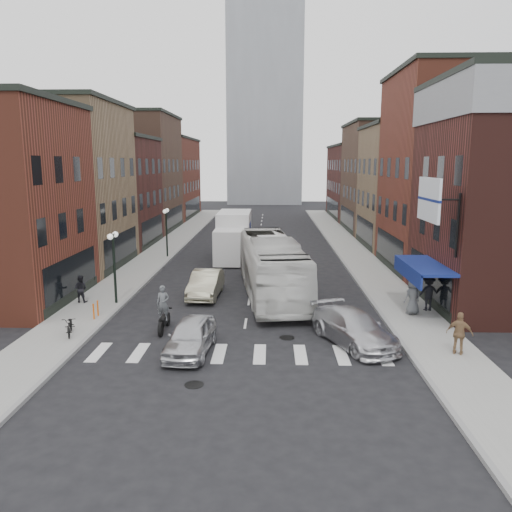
{
  "coord_description": "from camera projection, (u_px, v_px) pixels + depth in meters",
  "views": [
    {
      "loc": [
        1.23,
        -22.7,
        7.89
      ],
      "look_at": [
        0.39,
        5.4,
        2.59
      ],
      "focal_mm": 35.0,
      "sensor_mm": 36.0,
      "label": 1
    }
  ],
  "objects": [
    {
      "name": "bldg_right_far_a",
      "position": [
        392.0,
        178.0,
        56.6
      ],
      "size": [
        10.3,
        12.2,
        12.3
      ],
      "color": "brown",
      "rests_on": "ground"
    },
    {
      "name": "sedan_left_far",
      "position": [
        206.0,
        284.0,
        29.62
      ],
      "size": [
        1.81,
        4.72,
        1.53
      ],
      "primitive_type": "imported",
      "rotation": [
        0.0,
        0.0,
        -0.04
      ],
      "color": "beige",
      "rests_on": "ground"
    },
    {
      "name": "curb_car",
      "position": [
        354.0,
        328.0,
        21.86
      ],
      "size": [
        3.89,
        5.43,
        1.46
      ],
      "primitive_type": "imported",
      "rotation": [
        0.0,
        0.0,
        0.41
      ],
      "color": "silver",
      "rests_on": "ground"
    },
    {
      "name": "parked_bicycle",
      "position": [
        70.0,
        325.0,
        22.66
      ],
      "size": [
        1.07,
        1.78,
        0.88
      ],
      "primitive_type": "imported",
      "rotation": [
        0.0,
        0.0,
        0.31
      ],
      "color": "black",
      "rests_on": "sidewalk_left"
    },
    {
      "name": "sidewalk_right",
      "position": [
        351.0,
        250.0,
        45.14
      ],
      "size": [
        3.0,
        74.0,
        0.15
      ],
      "primitive_type": "cube",
      "color": "gray",
      "rests_on": "ground"
    },
    {
      "name": "distant_tower",
      "position": [
        265.0,
        72.0,
        95.78
      ],
      "size": [
        14.0,
        14.0,
        50.0
      ],
      "primitive_type": "cube",
      "color": "#9399A0",
      "rests_on": "ground"
    },
    {
      "name": "ped_right_b",
      "position": [
        460.0,
        333.0,
        20.27
      ],
      "size": [
        1.16,
        0.91,
        1.77
      ],
      "primitive_type": "imported",
      "rotation": [
        0.0,
        0.0,
        2.71
      ],
      "color": "olive",
      "rests_on": "sidewalk_right"
    },
    {
      "name": "sidewalk_left",
      "position": [
        164.0,
        249.0,
        45.64
      ],
      "size": [
        3.0,
        74.0,
        0.15
      ],
      "primitive_type": "cube",
      "color": "gray",
      "rests_on": "ground"
    },
    {
      "name": "transit_bus",
      "position": [
        271.0,
        266.0,
        29.82
      ],
      "size": [
        4.47,
        12.86,
        3.51
      ],
      "primitive_type": "imported",
      "rotation": [
        0.0,
        0.0,
        0.12
      ],
      "color": "silver",
      "rests_on": "ground"
    },
    {
      "name": "bldg_right_mid_b",
      "position": [
        420.0,
        187.0,
        45.88
      ],
      "size": [
        10.3,
        10.2,
        11.3
      ],
      "color": "#886B4B",
      "rests_on": "ground"
    },
    {
      "name": "bldg_left_mid_b",
      "position": [
        99.0,
        192.0,
        46.86
      ],
      "size": [
        10.3,
        10.2,
        10.3
      ],
      "color": "#3F1B16",
      "rests_on": "ground"
    },
    {
      "name": "bldg_right_mid_a",
      "position": [
        463.0,
        173.0,
        35.78
      ],
      "size": [
        10.3,
        10.2,
        14.3
      ],
      "color": "maroon",
      "rests_on": "ground"
    },
    {
      "name": "ped_left_solo",
      "position": [
        81.0,
        289.0,
        27.91
      ],
      "size": [
        0.8,
        0.53,
        1.54
      ],
      "primitive_type": "imported",
      "rotation": [
        0.0,
        0.0,
        3.0
      ],
      "color": "black",
      "rests_on": "sidewalk_left"
    },
    {
      "name": "motorcycle_rider",
      "position": [
        163.0,
        310.0,
        23.44
      ],
      "size": [
        0.61,
        2.19,
        2.23
      ],
      "rotation": [
        0.0,
        0.0,
        0.0
      ],
      "color": "black",
      "rests_on": "ground"
    },
    {
      "name": "sedan_left_near",
      "position": [
        191.0,
        336.0,
        20.87
      ],
      "size": [
        2.01,
        4.33,
        1.44
      ],
      "primitive_type": "imported",
      "rotation": [
        0.0,
        0.0,
        -0.08
      ],
      "color": "silver",
      "rests_on": "ground"
    },
    {
      "name": "billboard_sign",
      "position": [
        431.0,
        201.0,
        22.9
      ],
      "size": [
        1.52,
        3.0,
        3.7
      ],
      "color": "black",
      "rests_on": "ground"
    },
    {
      "name": "ground",
      "position": [
        244.0,
        330.0,
        23.8
      ],
      "size": [
        160.0,
        160.0,
        0.0
      ],
      "primitive_type": "plane",
      "color": "black",
      "rests_on": "ground"
    },
    {
      "name": "curb_left",
      "position": [
        181.0,
        250.0,
        45.61
      ],
      "size": [
        0.2,
        74.0,
        0.16
      ],
      "primitive_type": "cube",
      "color": "gray",
      "rests_on": "ground"
    },
    {
      "name": "curb_right",
      "position": [
        334.0,
        251.0,
        45.2
      ],
      "size": [
        0.2,
        74.0,
        0.16
      ],
      "primitive_type": "cube",
      "color": "gray",
      "rests_on": "ground"
    },
    {
      "name": "ped_right_a",
      "position": [
        428.0,
        293.0,
        26.32
      ],
      "size": [
        1.3,
        0.76,
        1.92
      ],
      "primitive_type": "imported",
      "rotation": [
        0.0,
        0.0,
        3.26
      ],
      "color": "black",
      "rests_on": "sidewalk_right"
    },
    {
      "name": "streetlamp_far",
      "position": [
        166.0,
        223.0,
        41.15
      ],
      "size": [
        0.32,
        1.22,
        4.11
      ],
      "color": "black",
      "rests_on": "ground"
    },
    {
      "name": "bldg_right_far_b",
      "position": [
        368.0,
        182.0,
        70.53
      ],
      "size": [
        10.3,
        16.2,
        10.3
      ],
      "color": "#3F1B16",
      "rests_on": "ground"
    },
    {
      "name": "bike_rack",
      "position": [
        96.0,
        310.0,
        25.19
      ],
      "size": [
        0.08,
        0.68,
        0.8
      ],
      "color": "#D8590C",
      "rests_on": "sidewalk_left"
    },
    {
      "name": "bldg_left_far_a",
      "position": [
        130.0,
        173.0,
        57.38
      ],
      "size": [
        10.3,
        12.2,
        13.3
      ],
      "color": "brown",
      "rests_on": "ground"
    },
    {
      "name": "awning_blue",
      "position": [
        421.0,
        267.0,
        25.5
      ],
      "size": [
        1.8,
        5.0,
        0.78
      ],
      "color": "navy",
      "rests_on": "ground"
    },
    {
      "name": "bldg_left_far_b",
      "position": [
        158.0,
        178.0,
        71.32
      ],
      "size": [
        10.3,
        16.2,
        11.3
      ],
      "color": "maroon",
      "rests_on": "ground"
    },
    {
      "name": "streetlamp_near",
      "position": [
        114.0,
        254.0,
        27.4
      ],
      "size": [
        0.32,
        1.22,
        4.11
      ],
      "color": "black",
      "rests_on": "ground"
    },
    {
      "name": "box_truck",
      "position": [
        234.0,
        236.0,
        41.31
      ],
      "size": [
        2.74,
        8.68,
        3.77
      ],
      "rotation": [
        0.0,
        0.0,
        0.01
      ],
      "color": "silver",
      "rests_on": "ground"
    },
    {
      "name": "crosswalk_stripes",
      "position": [
        241.0,
        354.0,
        20.85
      ],
      "size": [
        12.0,
        2.2,
        0.01
      ],
      "primitive_type": "cube",
      "color": "silver",
      "rests_on": "ground"
    },
    {
      "name": "ped_right_c",
      "position": [
        413.0,
        296.0,
        25.66
      ],
      "size": [
        1.08,
        0.9,
        1.89
      ],
      "primitive_type": "imported",
      "rotation": [
        0.0,
        0.0,
        3.52
      ],
      "color": "#54575B",
      "rests_on": "sidewalk_right"
    },
    {
      "name": "bldg_left_mid_a",
      "position": [
        52.0,
        186.0,
        36.85
      ],
      "size": [
        10.3,
        10.2,
        12.3
      ],
      "color": "#886B4B",
      "rests_on": "ground"
    }
  ]
}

